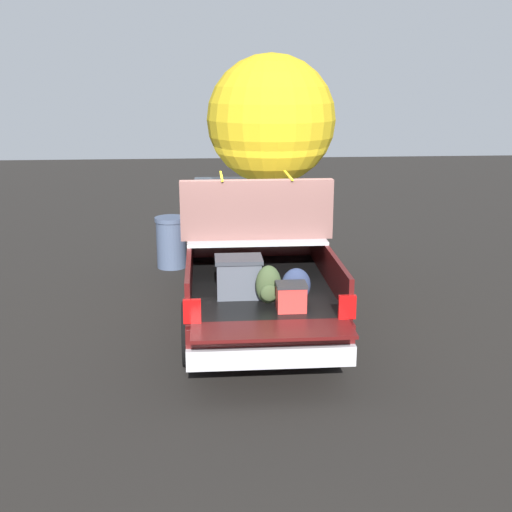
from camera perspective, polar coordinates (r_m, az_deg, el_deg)
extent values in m
plane|color=black|center=(10.28, -0.27, -5.04)|extent=(40.00, 40.00, 0.00)
cube|color=#470F0F|center=(10.08, -0.27, -1.73)|extent=(5.50, 1.92, 0.46)
cube|color=black|center=(8.86, 0.31, -2.46)|extent=(2.80, 1.80, 0.04)
cube|color=#470F0F|center=(8.77, -5.75, -1.16)|extent=(2.80, 0.06, 0.50)
cube|color=#470F0F|center=(8.92, 6.28, -0.89)|extent=(2.80, 0.06, 0.50)
cube|color=#470F0F|center=(10.11, -0.35, 1.15)|extent=(0.06, 1.80, 0.50)
cube|color=#470F0F|center=(7.29, 1.44, -6.47)|extent=(0.55, 1.80, 0.04)
cube|color=#B2B2B7|center=(9.47, -0.08, 1.85)|extent=(1.25, 1.92, 0.04)
cube|color=#470F0F|center=(11.26, -0.79, 2.62)|extent=(2.30, 1.92, 0.50)
cube|color=#2D3842|center=(11.06, -0.77, 4.94)|extent=(1.94, 1.76, 0.46)
cube|color=#470F0F|center=(12.59, -1.20, 3.70)|extent=(0.40, 1.82, 0.38)
cube|color=#B2B2B7|center=(7.58, 1.30, -8.56)|extent=(0.24, 1.92, 0.24)
cube|color=red|center=(7.44, -5.54, -4.77)|extent=(0.06, 0.20, 0.28)
cube|color=red|center=(7.61, 7.87, -4.39)|extent=(0.06, 0.20, 0.28)
cylinder|color=black|center=(11.79, -5.18, -0.30)|extent=(0.82, 0.30, 0.82)
cylinder|color=black|center=(11.90, 3.32, -0.12)|extent=(0.82, 0.30, 0.82)
cylinder|color=black|center=(8.47, -5.35, -6.68)|extent=(0.82, 0.30, 0.82)
cylinder|color=black|center=(8.62, 6.49, -6.32)|extent=(0.82, 0.30, 0.82)
cube|color=#474C56|center=(8.27, -1.51, -1.97)|extent=(0.40, 0.55, 0.46)
cube|color=#31353C|center=(8.20, -1.52, -0.28)|extent=(0.44, 0.59, 0.05)
ellipsoid|color=#384728|center=(8.01, 1.08, -2.47)|extent=(0.20, 0.31, 0.48)
ellipsoid|color=#384728|center=(7.93, 1.16, -3.21)|extent=(0.09, 0.22, 0.21)
ellipsoid|color=#283351|center=(8.07, 3.47, -2.53)|extent=(0.20, 0.36, 0.43)
ellipsoid|color=#283351|center=(7.99, 3.57, -3.22)|extent=(0.09, 0.25, 0.19)
cube|color=red|center=(7.80, 3.05, -3.68)|extent=(0.26, 0.34, 0.30)
cube|color=#262628|center=(7.75, 3.07, -2.49)|extent=(0.28, 0.36, 0.04)
cube|color=brown|center=(9.42, -0.09, 3.21)|extent=(0.80, 2.09, 0.42)
cube|color=brown|center=(9.03, 0.07, 5.33)|extent=(0.16, 2.09, 0.40)
cube|color=brown|center=(9.38, -5.91, 5.08)|extent=(0.56, 0.20, 0.22)
cube|color=brown|center=(9.53, 5.60, 5.24)|extent=(0.56, 0.20, 0.22)
cube|color=yellow|center=(9.29, -3.01, 6.90)|extent=(0.90, 0.03, 0.02)
cube|color=yellow|center=(9.36, 2.81, 6.97)|extent=(0.90, 0.03, 0.02)
cylinder|color=brown|center=(10.92, 1.26, 2.46)|extent=(0.26, 0.26, 2.29)
sphere|color=gold|center=(10.66, 1.32, 11.71)|extent=(2.04, 2.04, 2.04)
cylinder|color=#3F4C66|center=(12.75, -7.33, 1.01)|extent=(0.56, 0.56, 0.90)
cylinder|color=#3F4C66|center=(12.64, -7.40, 3.16)|extent=(0.60, 0.60, 0.08)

